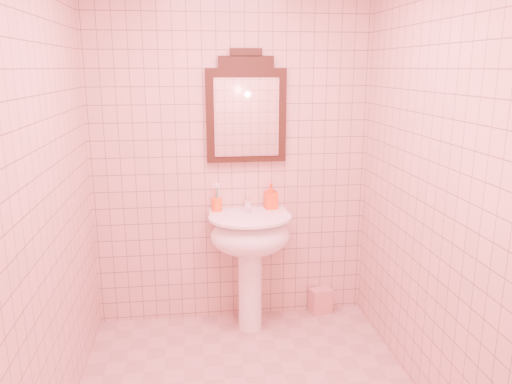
{
  "coord_description": "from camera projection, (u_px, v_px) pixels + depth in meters",
  "views": [
    {
      "loc": [
        -0.29,
        -2.43,
        1.87
      ],
      "look_at": [
        0.1,
        0.55,
        1.11
      ],
      "focal_mm": 35.0,
      "sensor_mm": 36.0,
      "label": 1
    }
  ],
  "objects": [
    {
      "name": "mirror",
      "position": [
        246.0,
        111.0,
        3.49
      ],
      "size": [
        0.56,
        0.06,
        0.78
      ],
      "color": "black",
      "rests_on": "back_wall"
    },
    {
      "name": "soap_dispenser",
      "position": [
        271.0,
        196.0,
        3.62
      ],
      "size": [
        0.1,
        0.1,
        0.19
      ],
      "primitive_type": "imported",
      "rotation": [
        0.0,
        0.0,
        0.16
      ],
      "color": "#E74613",
      "rests_on": "pedestal_sink"
    },
    {
      "name": "pedestal_sink",
      "position": [
        250.0,
        243.0,
        3.52
      ],
      "size": [
        0.58,
        0.58,
        0.86
      ],
      "color": "white",
      "rests_on": "floor"
    },
    {
      "name": "toothbrush_cup",
      "position": [
        217.0,
        204.0,
        3.57
      ],
      "size": [
        0.08,
        0.08,
        0.18
      ],
      "rotation": [
        0.0,
        0.0,
        0.01
      ],
      "color": "#F55314",
      "rests_on": "pedestal_sink"
    },
    {
      "name": "back_wall",
      "position": [
        232.0,
        156.0,
        3.58
      ],
      "size": [
        2.0,
        0.02,
        2.5
      ],
      "primitive_type": "cube",
      "color": "tan",
      "rests_on": "floor"
    },
    {
      "name": "towel",
      "position": [
        321.0,
        301.0,
        3.89
      ],
      "size": [
        0.18,
        0.14,
        0.2
      ],
      "primitive_type": "cube",
      "rotation": [
        0.0,
        0.0,
        0.23
      ],
      "color": "tan",
      "rests_on": "floor"
    },
    {
      "name": "faucet",
      "position": [
        248.0,
        203.0,
        3.58
      ],
      "size": [
        0.04,
        0.16,
        0.11
      ],
      "color": "white",
      "rests_on": "pedestal_sink"
    }
  ]
}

